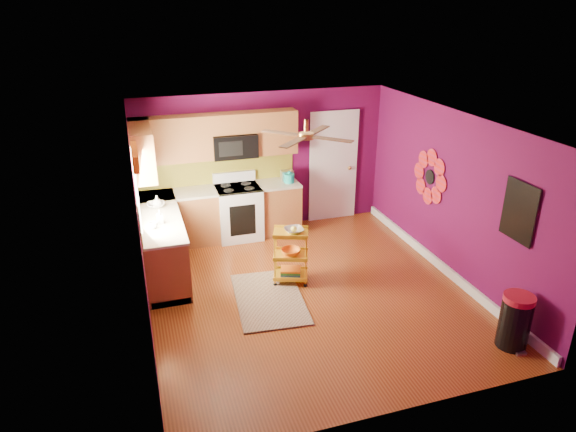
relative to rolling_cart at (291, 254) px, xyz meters
name	(u,v)px	position (x,y,z in m)	size (l,w,h in m)	color
ground	(308,292)	(0.15, -0.36, -0.47)	(5.00, 5.00, 0.00)	#682C10
room_envelope	(312,187)	(0.18, -0.36, 1.16)	(4.54, 5.04, 2.52)	#580A3F
lower_cabinets	(197,227)	(-1.19, 1.45, -0.04)	(2.81, 2.31, 0.94)	brown
electric_range	(239,211)	(-0.40, 1.81, 0.01)	(0.76, 0.66, 1.13)	white
upper_cabinetry	(194,142)	(-1.09, 1.81, 1.33)	(2.80, 2.30, 1.26)	brown
left_window	(135,172)	(-2.07, 0.69, 1.27)	(0.08, 1.35, 1.08)	white
panel_door	(333,168)	(1.50, 2.10, 0.55)	(0.95, 0.11, 2.15)	white
right_wall_art	(466,191)	(2.38, -0.70, 0.97)	(0.04, 2.74, 1.04)	black
ceiling_fan	(306,135)	(0.15, -0.16, 1.82)	(1.01, 1.01, 0.26)	#BF8C3F
shag_rug	(269,298)	(-0.45, -0.38, -0.46)	(0.93, 1.52, 0.02)	black
rolling_cart	(291,254)	(0.00, 0.00, 0.00)	(0.60, 0.52, 0.92)	gold
trash_can	(515,321)	(2.12, -2.30, -0.12)	(0.41, 0.43, 0.71)	black
teal_kettle	(289,178)	(0.53, 1.78, 0.55)	(0.18, 0.18, 0.21)	#16A9A2
toaster	(287,175)	(0.54, 1.92, 0.56)	(0.22, 0.15, 0.18)	beige
soap_bottle_a	(160,217)	(-1.80, 0.62, 0.57)	(0.09, 0.10, 0.21)	#EA3F72
soap_bottle_b	(157,201)	(-1.80, 1.28, 0.56)	(0.15, 0.15, 0.19)	white
counter_dish	(156,205)	(-1.82, 1.30, 0.50)	(0.27, 0.27, 0.07)	white
counter_cup	(153,225)	(-1.91, 0.47, 0.52)	(0.12, 0.12, 0.09)	white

